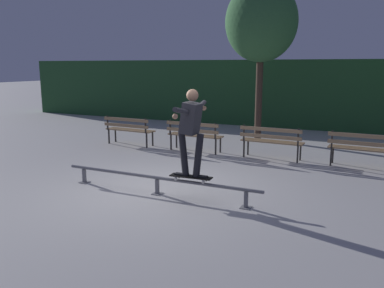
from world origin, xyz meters
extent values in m
plane|color=#ADAAA8|center=(0.00, 0.00, 0.00)|extent=(90.00, 90.00, 0.00)
cube|color=#234C28|center=(0.00, 9.28, 1.30)|extent=(24.00, 1.20, 2.61)
cylinder|color=slate|center=(0.00, -0.21, 0.32)|extent=(4.10, 0.06, 0.06)
cube|color=slate|center=(-1.74, -0.21, 0.14)|extent=(0.06, 0.06, 0.29)
cube|color=slate|center=(-1.74, -0.21, 0.01)|extent=(0.18, 0.18, 0.01)
cube|color=slate|center=(0.00, -0.21, 0.14)|extent=(0.06, 0.06, 0.29)
cube|color=slate|center=(0.00, -0.21, 0.01)|extent=(0.18, 0.18, 0.01)
cube|color=slate|center=(1.74, -0.21, 0.14)|extent=(0.06, 0.06, 0.29)
cube|color=slate|center=(1.74, -0.21, 0.01)|extent=(0.18, 0.18, 0.01)
cube|color=black|center=(0.70, -0.21, 0.43)|extent=(0.79, 0.24, 0.02)
cube|color=black|center=(0.70, -0.21, 0.44)|extent=(0.77, 0.23, 0.00)
cube|color=#9E9EA3|center=(0.97, -0.20, 0.41)|extent=(0.06, 0.17, 0.02)
cube|color=#9E9EA3|center=(0.44, -0.23, 0.41)|extent=(0.06, 0.17, 0.02)
cylinder|color=beige|center=(0.97, -0.28, 0.37)|extent=(0.05, 0.03, 0.05)
cylinder|color=beige|center=(0.96, -0.12, 0.37)|extent=(0.05, 0.03, 0.05)
cylinder|color=beige|center=(0.44, -0.31, 0.37)|extent=(0.05, 0.03, 0.05)
cylinder|color=beige|center=(0.43, -0.15, 0.37)|extent=(0.05, 0.03, 0.05)
cube|color=black|center=(0.88, -0.21, 0.45)|extent=(0.26, 0.11, 0.03)
cube|color=black|center=(0.52, -0.22, 0.45)|extent=(0.26, 0.11, 0.03)
cylinder|color=black|center=(0.84, -0.21, 0.83)|extent=(0.21, 0.13, 0.79)
cylinder|color=black|center=(0.56, -0.22, 0.83)|extent=(0.21, 0.13, 0.79)
cube|color=#2D2D33|center=(0.70, -0.21, 1.49)|extent=(0.35, 0.38, 0.57)
cylinder|color=#2D2D33|center=(0.72, -0.59, 1.65)|extent=(0.11, 0.61, 0.21)
cylinder|color=#2D2D33|center=(0.68, 0.16, 1.65)|extent=(0.11, 0.61, 0.21)
sphere|color=#A37556|center=(0.74, -0.87, 1.60)|extent=(0.09, 0.09, 0.09)
sphere|color=#A37556|center=(0.67, 0.44, 1.60)|extent=(0.09, 0.09, 0.09)
sphere|color=#A37556|center=(0.73, -0.21, 1.89)|extent=(0.21, 0.21, 0.21)
cube|color=#282623|center=(-2.39, 3.65, 0.22)|extent=(0.04, 0.04, 0.44)
cube|color=#282623|center=(-2.41, 3.33, 0.22)|extent=(0.04, 0.04, 0.44)
cube|color=#282623|center=(-2.41, 3.29, 0.66)|extent=(0.04, 0.04, 0.44)
cube|color=#282623|center=(-3.80, 3.71, 0.22)|extent=(0.04, 0.04, 0.44)
cube|color=#282623|center=(-3.81, 3.39, 0.22)|extent=(0.04, 0.04, 0.44)
cube|color=#282623|center=(-3.81, 3.35, 0.66)|extent=(0.04, 0.04, 0.44)
cube|color=#937551|center=(-3.10, 3.66, 0.46)|extent=(1.60, 0.16, 0.04)
cube|color=#937551|center=(-3.10, 3.52, 0.46)|extent=(1.60, 0.16, 0.04)
cube|color=#937551|center=(-3.11, 3.38, 0.46)|extent=(1.60, 0.16, 0.04)
cube|color=#937551|center=(-3.11, 3.31, 0.62)|extent=(1.60, 0.11, 0.09)
cube|color=#937551|center=(-3.11, 3.31, 0.80)|extent=(1.60, 0.11, 0.09)
cube|color=#282623|center=(-0.21, 3.65, 0.22)|extent=(0.04, 0.04, 0.44)
cube|color=#282623|center=(-0.22, 3.33, 0.22)|extent=(0.04, 0.04, 0.44)
cube|color=#282623|center=(-0.22, 3.29, 0.66)|extent=(0.04, 0.04, 0.44)
cube|color=#282623|center=(-1.61, 3.71, 0.22)|extent=(0.04, 0.04, 0.44)
cube|color=#282623|center=(-1.63, 3.39, 0.22)|extent=(0.04, 0.04, 0.44)
cube|color=#282623|center=(-1.63, 3.35, 0.66)|extent=(0.04, 0.04, 0.44)
cube|color=#937551|center=(-0.91, 3.66, 0.46)|extent=(1.60, 0.16, 0.04)
cube|color=#937551|center=(-0.92, 3.52, 0.46)|extent=(1.60, 0.16, 0.04)
cube|color=#937551|center=(-0.92, 3.38, 0.46)|extent=(1.60, 0.16, 0.04)
cube|color=#937551|center=(-0.93, 3.31, 0.62)|extent=(1.60, 0.11, 0.09)
cube|color=#937551|center=(-0.93, 3.31, 0.80)|extent=(1.60, 0.11, 0.09)
cube|color=#282623|center=(1.98, 3.65, 0.22)|extent=(0.04, 0.04, 0.44)
cube|color=#282623|center=(1.97, 3.33, 0.22)|extent=(0.04, 0.04, 0.44)
cube|color=#282623|center=(1.96, 3.29, 0.66)|extent=(0.04, 0.04, 0.44)
cube|color=#282623|center=(0.57, 3.71, 0.22)|extent=(0.04, 0.04, 0.44)
cube|color=#282623|center=(0.56, 3.39, 0.22)|extent=(0.04, 0.04, 0.44)
cube|color=#282623|center=(0.56, 3.35, 0.66)|extent=(0.04, 0.04, 0.44)
cube|color=#937551|center=(1.28, 3.66, 0.46)|extent=(1.60, 0.16, 0.04)
cube|color=#937551|center=(1.27, 3.52, 0.46)|extent=(1.60, 0.16, 0.04)
cube|color=#937551|center=(1.26, 3.38, 0.46)|extent=(1.60, 0.16, 0.04)
cube|color=#937551|center=(1.26, 3.31, 0.62)|extent=(1.60, 0.11, 0.09)
cube|color=#937551|center=(1.26, 3.31, 0.80)|extent=(1.60, 0.11, 0.09)
cube|color=#282623|center=(2.76, 3.71, 0.22)|extent=(0.04, 0.04, 0.44)
cube|color=#282623|center=(2.74, 3.39, 0.22)|extent=(0.04, 0.04, 0.44)
cube|color=#282623|center=(2.74, 3.35, 0.66)|extent=(0.04, 0.04, 0.44)
cube|color=#937551|center=(3.46, 3.66, 0.46)|extent=(1.60, 0.16, 0.04)
cube|color=#937551|center=(3.46, 3.52, 0.46)|extent=(1.60, 0.16, 0.04)
cube|color=#937551|center=(3.45, 3.38, 0.46)|extent=(1.60, 0.16, 0.04)
cube|color=#937551|center=(3.45, 3.31, 0.62)|extent=(1.60, 0.11, 0.09)
cube|color=#937551|center=(3.45, 3.31, 0.80)|extent=(1.60, 0.11, 0.09)
cylinder|color=#3D2D23|center=(0.17, 6.11, 1.38)|extent=(0.22, 0.22, 2.76)
ellipsoid|color=#2D5B33|center=(0.17, 6.11, 3.73)|extent=(2.26, 2.26, 2.49)
camera|label=1|loc=(3.59, -6.35, 2.39)|focal=36.59mm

